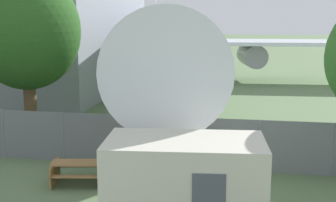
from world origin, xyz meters
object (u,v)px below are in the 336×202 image
(airplane, at_px, (158,37))
(picnic_bench_near_cabin, at_px, (78,170))
(portable_cabin, at_px, (185,183))
(tree_behind_benches, at_px, (26,31))

(airplane, relative_size, picnic_bench_near_cabin, 23.02)
(portable_cabin, xyz_separation_m, picnic_bench_near_cabin, (-4.10, 2.63, -0.76))
(picnic_bench_near_cabin, distance_m, tree_behind_benches, 9.02)
(portable_cabin, relative_size, picnic_bench_near_cabin, 2.20)
(airplane, bearing_deg, portable_cabin, 1.01)
(portable_cabin, height_order, picnic_bench_near_cabin, portable_cabin)
(airplane, bearing_deg, tree_behind_benches, -22.75)
(portable_cabin, bearing_deg, picnic_bench_near_cabin, 141.86)
(picnic_bench_near_cabin, xyz_separation_m, tree_behind_benches, (-4.76, 6.22, 4.49))
(portable_cabin, height_order, tree_behind_benches, tree_behind_benches)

